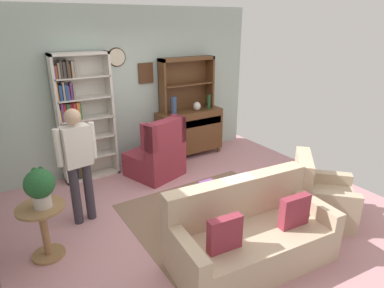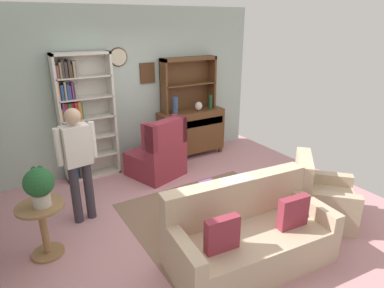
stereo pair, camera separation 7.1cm
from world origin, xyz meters
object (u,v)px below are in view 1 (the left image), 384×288
at_px(book_stack, 207,185).
at_px(armchair_floral, 320,198).
at_px(vase_round, 197,106).
at_px(coffee_table, 203,197).
at_px(vase_tall, 174,106).
at_px(wingback_chair, 158,156).
at_px(sideboard, 189,131).
at_px(plant_stand, 44,226).
at_px(person_reading, 78,159).
at_px(sideboard_hutch, 186,76).
at_px(couch_floral, 250,236).
at_px(bottle_wine, 209,102).
at_px(bookshelf, 80,118).
at_px(potted_plant_large, 40,185).

bearing_deg(book_stack, armchair_floral, -33.96).
distance_m(vase_round, armchair_floral, 2.90).
bearing_deg(book_stack, coffee_table, -146.79).
height_order(vase_tall, wingback_chair, vase_tall).
bearing_deg(vase_tall, sideboard, 11.63).
bearing_deg(book_stack, sideboard, 64.39).
bearing_deg(plant_stand, person_reading, 41.92).
bearing_deg(book_stack, person_reading, 151.91).
xyz_separation_m(sideboard_hutch, armchair_floral, (0.30, -2.98, -1.27)).
xyz_separation_m(couch_floral, wingback_chair, (0.11, 2.48, 0.07)).
distance_m(plant_stand, book_stack, 2.05).
distance_m(couch_floral, person_reading, 2.32).
height_order(wingback_chair, plant_stand, wingback_chair).
relative_size(armchair_floral, book_stack, 4.93).
bearing_deg(sideboard, person_reading, -153.08).
xyz_separation_m(bottle_wine, person_reading, (-2.83, -1.15, -0.15)).
relative_size(bookshelf, bottle_wine, 7.41).
xyz_separation_m(vase_round, coffee_table, (-1.22, -2.03, -0.65)).
distance_m(wingback_chair, book_stack, 1.48).
bearing_deg(person_reading, couch_floral, -53.02).
xyz_separation_m(couch_floral, book_stack, (0.12, 1.01, 0.16)).
relative_size(vase_round, potted_plant_large, 0.38).
bearing_deg(coffee_table, book_stack, 33.21).
relative_size(sideboard_hutch, plant_stand, 1.69).
relative_size(bookshelf, sideboard, 1.62).
height_order(vase_tall, vase_round, vase_tall).
bearing_deg(vase_round, sideboard, 152.83).
height_order(vase_tall, book_stack, vase_tall).
xyz_separation_m(armchair_floral, book_stack, (-1.27, 0.85, 0.18)).
height_order(sideboard_hutch, book_stack, sideboard_hutch).
bearing_deg(armchair_floral, sideboard, 95.89).
bearing_deg(sideboard_hutch, sideboard, -90.00).
height_order(couch_floral, book_stack, couch_floral).
distance_m(armchair_floral, person_reading, 3.24).
distance_m(potted_plant_large, coffee_table, 1.99).
xyz_separation_m(sideboard_hutch, plant_stand, (-3.00, -1.85, -1.16)).
distance_m(vase_round, coffee_table, 2.46).
relative_size(couch_floral, plant_stand, 2.88).
distance_m(plant_stand, coffee_table, 1.94).
height_order(vase_tall, bottle_wine, vase_tall).
xyz_separation_m(sideboard, vase_tall, (-0.39, -0.08, 0.58)).
distance_m(bookshelf, vase_tall, 1.66).
height_order(bookshelf, coffee_table, bookshelf).
distance_m(sideboard, bottle_wine, 0.68).
bearing_deg(plant_stand, wingback_chair, 30.59).
bearing_deg(coffee_table, vase_round, 59.03).
bearing_deg(couch_floral, wingback_chair, 87.43).
bearing_deg(sideboard_hutch, armchair_floral, -84.32).
relative_size(bottle_wine, potted_plant_large, 0.64).
bearing_deg(potted_plant_large, couch_floral, -33.90).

